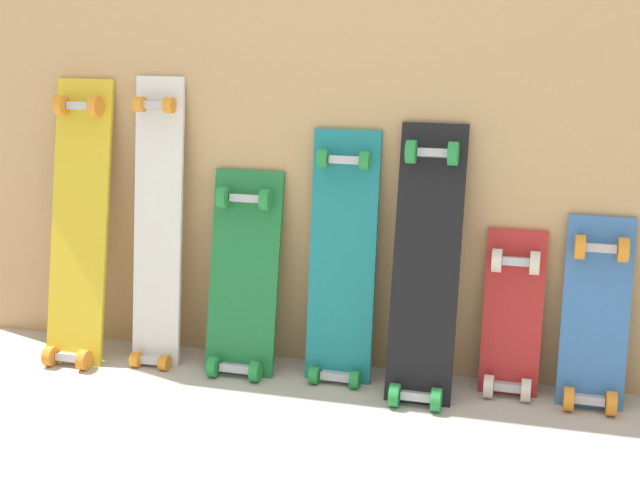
{
  "coord_description": "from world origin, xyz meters",
  "views": [
    {
      "loc": [
        0.63,
        -2.49,
        1.15
      ],
      "look_at": [
        0.0,
        -0.07,
        0.45
      ],
      "focal_mm": 48.52,
      "sensor_mm": 36.0,
      "label": 1
    }
  ],
  "objects": [
    {
      "name": "skateboard_black",
      "position": [
        0.32,
        -0.08,
        0.37
      ],
      "size": [
        0.2,
        0.29,
        0.86
      ],
      "color": "black",
      "rests_on": "ground"
    },
    {
      "name": "plywood_wall_panel",
      "position": [
        0.0,
        0.07,
        0.89
      ],
      "size": [
        2.56,
        0.04,
        1.78
      ],
      "primitive_type": "cube",
      "color": "tan",
      "rests_on": "ground"
    },
    {
      "name": "ground_plane",
      "position": [
        0.0,
        0.0,
        0.0
      ],
      "size": [
        12.0,
        12.0,
        0.0
      ],
      "primitive_type": "plane",
      "color": "#B2AAA0"
    },
    {
      "name": "skateboard_white",
      "position": [
        -0.55,
        -0.04,
        0.42
      ],
      "size": [
        0.16,
        0.22,
        0.99
      ],
      "color": "silver",
      "rests_on": "ground"
    },
    {
      "name": "skateboard_green",
      "position": [
        -0.26,
        -0.05,
        0.28
      ],
      "size": [
        0.23,
        0.23,
        0.7
      ],
      "color": "#1E7238",
      "rests_on": "ground"
    },
    {
      "name": "skateboard_red",
      "position": [
        0.58,
        -0.02,
        0.22
      ],
      "size": [
        0.17,
        0.16,
        0.55
      ],
      "color": "#B22626",
      "rests_on": "ground"
    },
    {
      "name": "skateboard_blue",
      "position": [
        0.81,
        -0.03,
        0.24
      ],
      "size": [
        0.19,
        0.19,
        0.61
      ],
      "color": "#386BAD",
      "rests_on": "ground"
    },
    {
      "name": "skateboard_yellow",
      "position": [
        -0.81,
        -0.08,
        0.42
      ],
      "size": [
        0.2,
        0.29,
        0.97
      ],
      "color": "gold",
      "rests_on": "ground"
    },
    {
      "name": "skateboard_teal",
      "position": [
        0.06,
        -0.03,
        0.35
      ],
      "size": [
        0.21,
        0.2,
        0.84
      ],
      "color": "#197A7F",
      "rests_on": "ground"
    }
  ]
}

